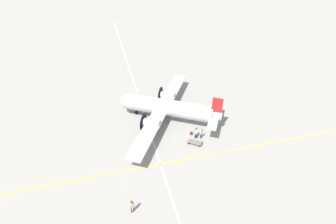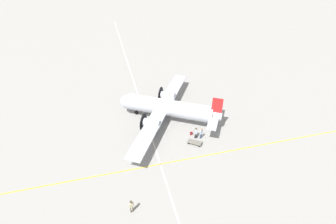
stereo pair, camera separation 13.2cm
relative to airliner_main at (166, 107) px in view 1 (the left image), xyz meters
name	(u,v)px [view 1 (the left image)]	position (x,y,z in m)	size (l,w,h in m)	color
ground_plane	(168,120)	(-0.34, 0.21, -2.45)	(300.00, 300.00, 0.00)	gray
apron_line_eastwest	(186,159)	(-0.34, 9.69, -2.44)	(120.00, 0.16, 0.01)	gold
apron_line_northsouth	(147,123)	(3.20, 0.21, -2.44)	(0.16, 120.00, 0.01)	silver
airliner_main	(166,107)	(0.00, 0.00, 0.00)	(17.41, 22.28, 5.55)	#ADB2BC
crew_foreground	(132,206)	(7.89, 15.97, -1.32)	(0.58, 0.38, 1.80)	#473D2D
passenger_boarding	(201,132)	(-3.98, 5.99, -1.34)	(0.58, 0.34, 1.80)	navy
ramp_agent	(196,132)	(-3.27, 5.63, -1.34)	(0.31, 0.60, 1.77)	#473D2D
suitcase_near_door	(191,133)	(-2.83, 4.86, -2.17)	(0.40, 0.18, 0.58)	maroon
suitcase_upright_spare	(196,137)	(-3.25, 5.73, -2.21)	(0.40, 0.16, 0.51)	#232328
baggage_cart	(195,142)	(-2.67, 6.96, -2.17)	(2.26, 2.04, 0.56)	#6B665B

